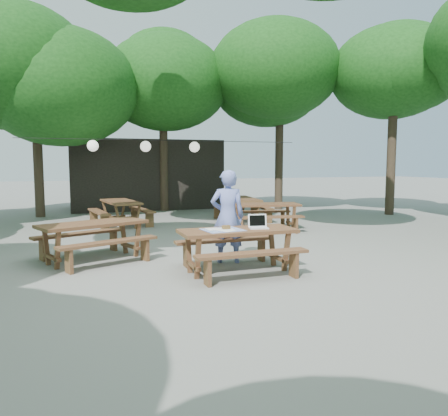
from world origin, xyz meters
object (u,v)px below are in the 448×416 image
at_px(main_picnic_table, 237,250).
at_px(woman, 228,216).
at_px(picnic_table_nw, 93,241).
at_px(plastic_chair, 234,206).

xyz_separation_m(main_picnic_table, woman, (0.09, 0.75, 0.49)).
distance_m(main_picnic_table, picnic_table_nw, 2.89).
height_order(woman, plastic_chair, woman).
bearing_deg(main_picnic_table, woman, 83.27).
bearing_deg(picnic_table_nw, main_picnic_table, -58.75).
xyz_separation_m(main_picnic_table, plastic_chair, (3.13, 8.34, -0.13)).
relative_size(main_picnic_table, picnic_table_nw, 0.85).
bearing_deg(plastic_chair, woman, -116.77).
height_order(main_picnic_table, plastic_chair, plastic_chair).
bearing_deg(woman, main_picnic_table, 99.23).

